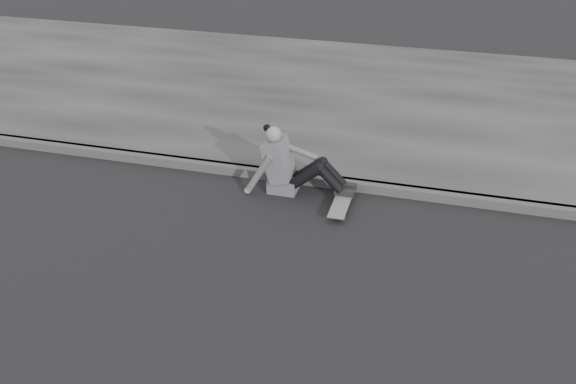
% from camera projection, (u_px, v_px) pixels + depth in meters
% --- Properties ---
extents(ground, '(80.00, 80.00, 0.00)m').
position_uv_depth(ground, '(343.00, 323.00, 5.99)').
color(ground, black).
rests_on(ground, ground).
extents(curb, '(24.00, 0.16, 0.12)m').
position_uv_depth(curb, '(382.00, 188.00, 8.13)').
color(curb, '#454545').
rests_on(curb, ground).
extents(sidewalk, '(24.00, 6.00, 0.12)m').
position_uv_depth(sidewalk, '(407.00, 103.00, 10.67)').
color(sidewalk, '#363636').
rests_on(sidewalk, ground).
extents(skateboard, '(0.20, 0.78, 0.09)m').
position_uv_depth(skateboard, '(342.00, 203.00, 7.80)').
color(skateboard, '#A9A9A3').
rests_on(skateboard, ground).
extents(seated_woman, '(1.38, 0.46, 0.88)m').
position_uv_depth(seated_woman, '(289.00, 165.00, 8.03)').
color(seated_woman, '#5A5A5D').
rests_on(seated_woman, ground).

